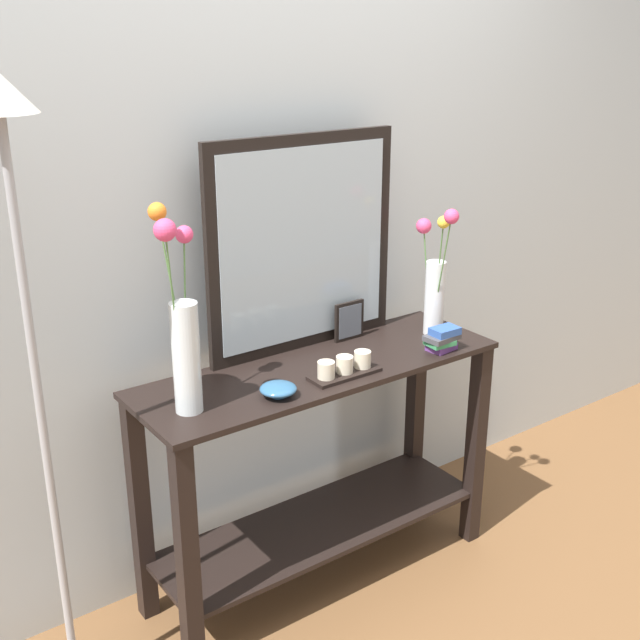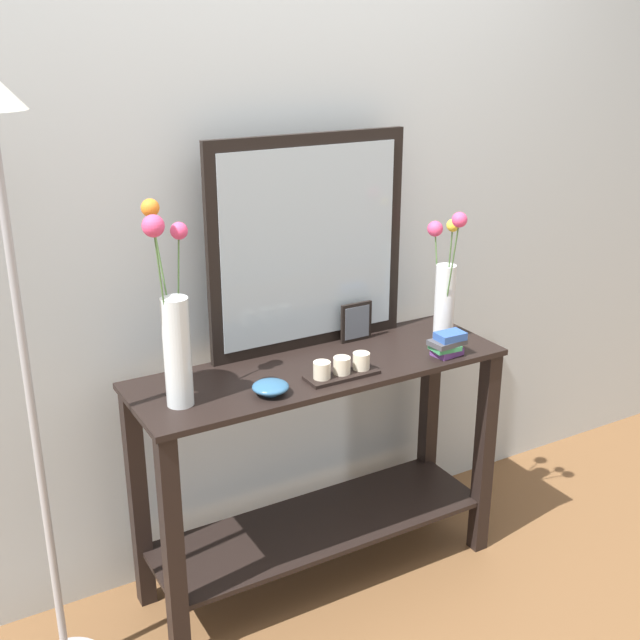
% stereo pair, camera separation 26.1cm
% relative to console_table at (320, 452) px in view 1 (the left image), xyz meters
% --- Properties ---
extents(ground_plane, '(7.00, 6.00, 0.02)m').
position_rel_console_table_xyz_m(ground_plane, '(0.00, 0.00, -0.51)').
color(ground_plane, brown).
extents(wall_back, '(6.40, 0.08, 2.70)m').
position_rel_console_table_xyz_m(wall_back, '(0.00, 0.33, 0.85)').
color(wall_back, '#B2BCC1').
rests_on(wall_back, ground).
extents(console_table, '(1.28, 0.41, 0.83)m').
position_rel_console_table_xyz_m(console_table, '(0.00, 0.00, 0.00)').
color(console_table, black).
rests_on(console_table, ground).
extents(mirror_leaning, '(0.74, 0.03, 0.74)m').
position_rel_console_table_xyz_m(mirror_leaning, '(0.06, 0.18, 0.70)').
color(mirror_leaning, black).
rests_on(mirror_leaning, console_table).
extents(tall_vase_left, '(0.17, 0.18, 0.61)m').
position_rel_console_table_xyz_m(tall_vase_left, '(-0.51, -0.04, 0.57)').
color(tall_vase_left, silver).
rests_on(tall_vase_left, console_table).
extents(vase_right, '(0.10, 0.21, 0.49)m').
position_rel_console_table_xyz_m(vase_right, '(0.51, -0.00, 0.53)').
color(vase_right, silver).
rests_on(vase_right, console_table).
extents(candle_tray, '(0.24, 0.09, 0.07)m').
position_rel_console_table_xyz_m(candle_tray, '(0.02, -0.11, 0.36)').
color(candle_tray, black).
rests_on(candle_tray, console_table).
extents(picture_frame_small, '(0.12, 0.01, 0.14)m').
position_rel_console_table_xyz_m(picture_frame_small, '(0.22, 0.13, 0.40)').
color(picture_frame_small, black).
rests_on(picture_frame_small, console_table).
extents(decorative_bowl, '(0.11, 0.11, 0.04)m').
position_rel_console_table_xyz_m(decorative_bowl, '(-0.24, -0.12, 0.35)').
color(decorative_bowl, '#2D5B84').
rests_on(decorative_bowl, console_table).
extents(book_stack, '(0.13, 0.09, 0.09)m').
position_rel_console_table_xyz_m(book_stack, '(0.42, -0.14, 0.37)').
color(book_stack, '#663884').
rests_on(book_stack, console_table).
extents(floor_lamp, '(0.24, 0.24, 1.81)m').
position_rel_console_table_xyz_m(floor_lamp, '(-0.92, -0.02, 0.72)').
color(floor_lamp, '#9E9EA3').
rests_on(floor_lamp, ground).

